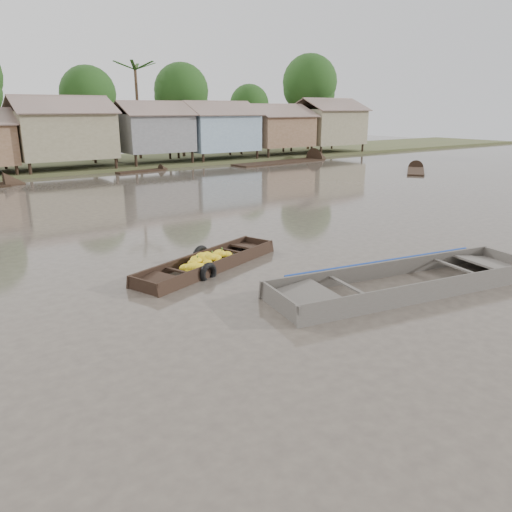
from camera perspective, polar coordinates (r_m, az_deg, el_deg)
ground at (r=12.38m, az=4.70°, el=-4.76°), size 120.00×120.00×0.00m
riverbank at (r=42.02m, az=-21.41°, el=13.51°), size 120.00×12.47×10.22m
banana_boat at (r=14.60m, az=-5.63°, el=-0.92°), size 5.28×2.89×0.73m
viewer_boat at (r=13.55m, az=16.80°, el=-3.25°), size 7.84×3.30×0.61m
distant_boats at (r=36.00m, az=-10.68°, el=9.01°), size 47.63×14.22×0.35m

